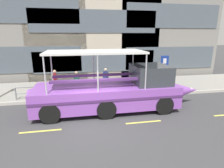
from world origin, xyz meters
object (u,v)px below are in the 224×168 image
at_px(pedestrian_mid_right, 77,80).
at_px(duck_tour_boat, 116,91).
at_px(pedestrian_near_bow, 154,76).
at_px(pedestrian_near_stern, 55,79).
at_px(pedestrian_mid_left, 106,77).
at_px(parking_sign, 164,67).

bearing_deg(pedestrian_mid_right, duck_tour_boat, -53.45).
bearing_deg(duck_tour_boat, pedestrian_near_bow, 41.07).
relative_size(duck_tour_boat, pedestrian_mid_right, 6.39).
height_order(pedestrian_near_bow, pedestrian_near_stern, pedestrian_near_stern).
height_order(pedestrian_mid_left, pedestrian_mid_right, pedestrian_mid_left).
xyz_separation_m(duck_tour_boat, pedestrian_near_stern, (-3.65, 3.00, 0.10)).
xyz_separation_m(parking_sign, pedestrian_mid_right, (-6.25, 0.48, -0.80)).
distance_m(parking_sign, duck_tour_boat, 4.83).
relative_size(pedestrian_mid_left, pedestrian_mid_right, 1.04).
relative_size(duck_tour_boat, pedestrian_mid_left, 6.12).
bearing_deg(parking_sign, pedestrian_mid_right, 175.65).
bearing_deg(pedestrian_mid_left, pedestrian_near_stern, -173.19).
height_order(pedestrian_near_bow, pedestrian_mid_right, pedestrian_near_bow).
relative_size(pedestrian_near_bow, pedestrian_mid_right, 1.03).
distance_m(duck_tour_boat, pedestrian_mid_left, 3.43).
height_order(parking_sign, pedestrian_near_bow, parking_sign).
bearing_deg(pedestrian_mid_left, pedestrian_near_bow, -4.30).
bearing_deg(pedestrian_near_bow, pedestrian_near_stern, -178.85).
relative_size(pedestrian_near_bow, pedestrian_near_stern, 0.94).
bearing_deg(pedestrian_mid_right, pedestrian_near_stern, 178.89).
bearing_deg(pedestrian_mid_left, parking_sign, -12.64).
height_order(parking_sign, duck_tour_boat, duck_tour_boat).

